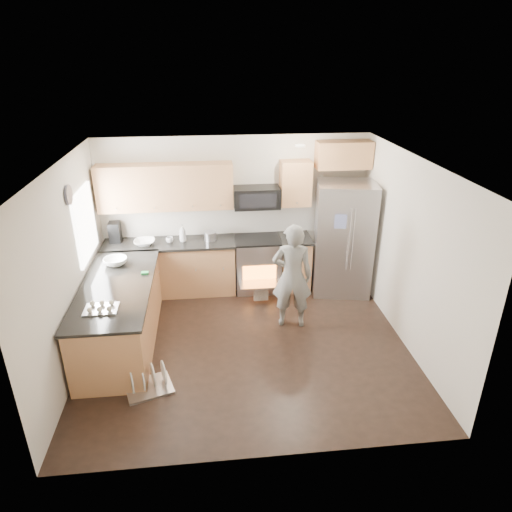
{
  "coord_description": "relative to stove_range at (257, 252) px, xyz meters",
  "views": [
    {
      "loc": [
        -0.45,
        -5.4,
        3.84
      ],
      "look_at": [
        0.2,
        0.5,
        1.15
      ],
      "focal_mm": 32.0,
      "sensor_mm": 36.0,
      "label": 1
    }
  ],
  "objects": [
    {
      "name": "dish_rack",
      "position": [
        -1.63,
        -2.5,
        -0.59
      ],
      "size": [
        0.66,
        0.58,
        0.34
      ],
      "rotation": [
        0.0,
        0.0,
        0.31
      ],
      "color": "#B7B7BC",
      "rests_on": "ground"
    },
    {
      "name": "stove_range",
      "position": [
        0.0,
        0.0,
        0.0
      ],
      "size": [
        0.76,
        0.97,
        1.79
      ],
      "color": "#B7B7BC",
      "rests_on": "ground"
    },
    {
      "name": "person",
      "position": [
        0.37,
        -1.23,
        0.14
      ],
      "size": [
        0.65,
        0.48,
        1.62
      ],
      "primitive_type": "imported",
      "rotation": [
        0.0,
        0.0,
        2.99
      ],
      "color": "gray",
      "rests_on": "ground"
    },
    {
      "name": "back_cabinet_run",
      "position": [
        -0.94,
        0.05,
        0.29
      ],
      "size": [
        4.45,
        0.64,
        2.5
      ],
      "color": "#BE7F4C",
      "rests_on": "ground"
    },
    {
      "name": "refrigerator",
      "position": [
        1.42,
        -0.24,
        0.28
      ],
      "size": [
        1.05,
        0.88,
        1.92
      ],
      "rotation": [
        0.0,
        0.0,
        -0.17
      ],
      "color": "#B7B7BC",
      "rests_on": "ground"
    },
    {
      "name": "room_shell",
      "position": [
        -0.39,
        -1.68,
        1.0
      ],
      "size": [
        4.54,
        4.04,
        2.62
      ],
      "color": "beige",
      "rests_on": "ground"
    },
    {
      "name": "ground",
      "position": [
        -0.35,
        -1.69,
        -0.68
      ],
      "size": [
        4.5,
        4.5,
        0.0
      ],
      "primitive_type": "plane",
      "color": "black",
      "rests_on": "ground"
    },
    {
      "name": "peninsula",
      "position": [
        -2.1,
        -1.44,
        -0.21
      ],
      "size": [
        0.96,
        2.36,
        1.03
      ],
      "color": "#BE7F4C",
      "rests_on": "ground"
    }
  ]
}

